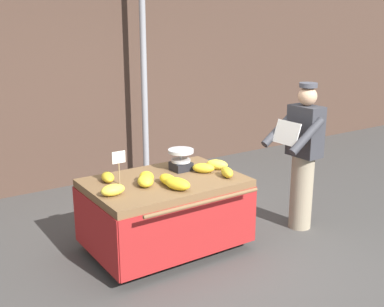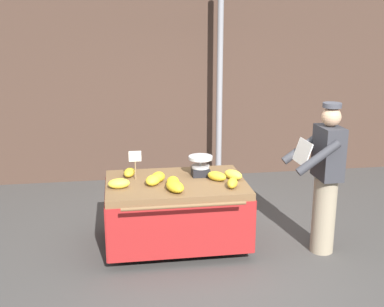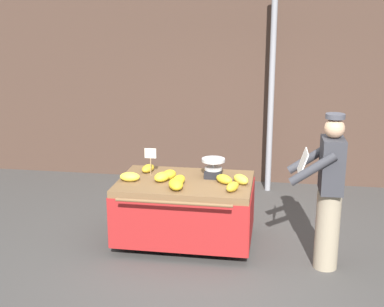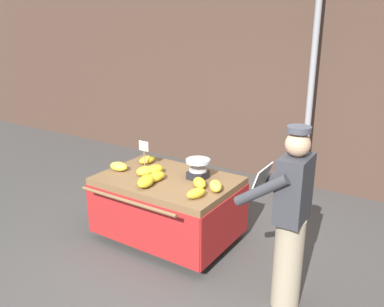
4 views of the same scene
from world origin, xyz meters
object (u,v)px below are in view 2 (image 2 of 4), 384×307
Objects in this scene: banana_bunch_4 at (233,175)px; banana_bunch_0 at (173,182)px; banana_bunch_7 at (158,177)px; vendor_person at (325,178)px; banana_cart at (176,199)px; street_pole at (220,86)px; banana_bunch_1 at (153,180)px; banana_bunch_3 at (175,186)px; price_sign at (135,159)px; weighing_scale at (201,166)px; banana_bunch_8 at (232,183)px; banana_bunch_6 at (119,183)px; banana_bunch_2 at (129,172)px; banana_bunch_5 at (217,176)px.

banana_bunch_0 is at bearing -169.46° from banana_bunch_4.
banana_bunch_4 is 1.20× the size of banana_bunch_7.
banana_bunch_4 is 1.02m from vendor_person.
banana_bunch_7 is at bearing 172.27° from banana_cart.
banana_bunch_1 is (-1.20, -2.22, -0.71)m from street_pole.
street_pole is at bearing 68.24° from banana_bunch_3.
banana_bunch_4 is (1.11, -0.15, -0.19)m from price_sign.
weighing_scale reaches higher than banana_bunch_4.
price_sign reaches higher than banana_bunch_8.
banana_bunch_6 is at bearing -160.65° from banana_bunch_7.
banana_cart is 0.70m from banana_bunch_6.
banana_bunch_2 is 1.02m from banana_bunch_5.
price_sign is at bearing -63.44° from banana_bunch_2.
price_sign is at bearing -124.44° from street_pole.
banana_bunch_4 is (0.71, 0.13, 0.00)m from banana_bunch_0.
vendor_person reaches higher than price_sign.
banana_bunch_5 is (0.91, -0.16, -0.20)m from price_sign.
weighing_scale reaches higher than banana_bunch_6.
banana_bunch_4 is (0.92, 0.06, 0.00)m from banana_bunch_1.
banana_bunch_4 is at bearing -1.69° from banana_cart.
weighing_scale reaches higher than banana_cart.
banana_bunch_7 reaches higher than banana_bunch_6.
vendor_person reaches higher than weighing_scale.
banana_bunch_2 is 1.03× the size of banana_bunch_8.
banana_bunch_3 is (0.00, -0.18, 0.01)m from banana_bunch_0.
weighing_scale reaches higher than banana_bunch_2.
street_pole reaches higher than banana_bunch_8.
vendor_person is (1.81, -0.41, 0.03)m from banana_bunch_7.
banana_bunch_6 is at bearing 172.30° from banana_bunch_8.
vendor_person is at bearing -13.90° from price_sign.
banana_bunch_5 reaches higher than banana_cart.
banana_bunch_2 is at bearing 166.49° from banana_bunch_4.
banana_bunch_7 is at bearing -118.15° from street_pole.
banana_bunch_0 is (-0.05, -0.15, 0.27)m from banana_cart.
banana_bunch_5 is at bearing -4.50° from banana_cart.
weighing_scale is 0.27m from banana_bunch_5.
banana_bunch_2 is 2.22m from vendor_person.
banana_bunch_3 is at bearing -111.76° from street_pole.
banana_cart is 6.64× the size of banana_bunch_5.
banana_bunch_7 is (-1.14, -2.12, -0.71)m from street_pole.
banana_bunch_7 reaches higher than banana_bunch_2.
street_pole reaches higher than banana_bunch_6.
banana_bunch_6 is at bearing -171.80° from banana_bunch_1.
banana_bunch_3 is 0.64m from banana_bunch_8.
banana_bunch_3 reaches higher than banana_bunch_8.
banana_bunch_6 is at bearing 173.57° from vendor_person.
street_pole is 10.65× the size of banana_bunch_3.
banana_bunch_3 is at bearing -48.77° from price_sign.
banana_bunch_5 is (0.73, 0.04, -0.00)m from banana_bunch_1.
banana_bunch_4 reaches higher than banana_bunch_6.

